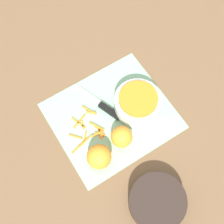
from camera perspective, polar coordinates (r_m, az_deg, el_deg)
The scene contains 8 objects.
ground_plane at distance 1.11m, azimuth 0.00°, elevation -0.72°, with size 4.00×4.00×0.00m, color brown.
cutting_board at distance 1.10m, azimuth 0.00°, elevation -0.67°, with size 0.41×0.36×0.01m.
bowl_speckled at distance 1.08m, azimuth 4.71°, elevation 1.69°, with size 0.16×0.16×0.08m.
bowl_dark at distance 1.01m, azimuth 8.25°, elevation -15.94°, with size 0.18×0.18×0.06m.
knife at distance 1.11m, azimuth -1.23°, elevation 0.96°, with size 0.09×0.21×0.02m.
orange_left at distance 1.04m, azimuth 1.77°, elevation -4.53°, with size 0.07×0.07×0.07m.
orange_right at distance 1.01m, azimuth -2.38°, elevation -8.17°, with size 0.08×0.08×0.08m.
peel_pile at distance 1.08m, azimuth -4.42°, elevation -3.14°, with size 0.15×0.15×0.01m.
Camera 1 is at (0.22, 0.35, 1.03)m, focal length 50.00 mm.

